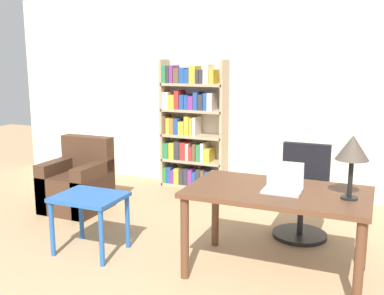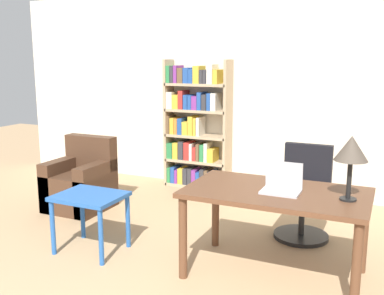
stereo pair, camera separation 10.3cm
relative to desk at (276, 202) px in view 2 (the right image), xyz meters
The scene contains 8 objects.
wall_back 2.55m from the desk, 106.76° to the left, with size 8.00×0.06×2.70m.
desk is the anchor object (origin of this frame).
laptop 0.16m from the desk, 19.78° to the right, with size 0.30×0.23×0.24m.
table_lamp 0.74m from the desk, ahead, with size 0.25×0.25×0.49m.
office_chair 1.00m from the desk, 86.90° to the left, with size 0.55×0.55×0.93m.
side_table_blue 1.72m from the desk, behind, with size 0.61×0.50×0.55m.
armchair 2.69m from the desk, 164.33° to the left, with size 0.67×0.67×0.86m.
bookshelf 2.76m from the desk, 128.47° to the left, with size 0.93×0.28×1.78m.
Camera 2 is at (1.54, -1.29, 1.80)m, focal length 42.00 mm.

